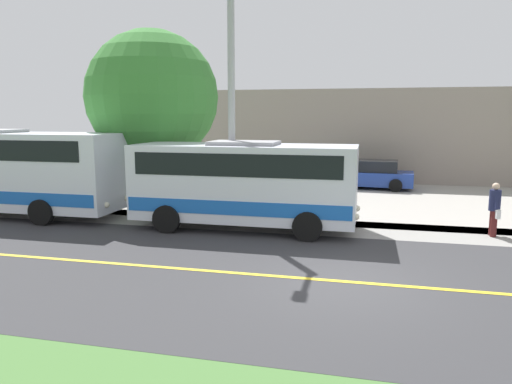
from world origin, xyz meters
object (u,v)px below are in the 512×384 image
Objects in this scene: street_light_pole at (230,99)px; tree_curbside at (152,97)px; pedestrian_with_bags at (494,208)px; shuttle_bus_front at (244,181)px; commercial_building at (357,133)px; parked_car_near at (370,175)px.

street_light_pole is 1.09× the size of tree_curbside.
shuttle_bus_front is at bearing -84.69° from pedestrian_with_bags.
street_light_pole is at bearing -87.53° from pedestrian_with_bags.
shuttle_bus_front is 4.40× the size of pedestrian_with_bags.
pedestrian_with_bags is at bearing 95.31° from shuttle_bus_front.
street_light_pole is 0.36× the size of commercial_building.
parked_car_near is 11.77m from tree_curbside.
tree_curbside is 0.33× the size of commercial_building.
tree_curbside reaches higher than commercial_building.
tree_curbside is at bearing -28.90° from commercial_building.
street_light_pole reaches higher than pedestrian_with_bags.
shuttle_bus_front is 10.81m from parked_car_near.
parked_car_near is 0.64× the size of tree_curbside.
shuttle_bus_front is at bearing -10.65° from commercial_building.
pedestrian_with_bags is 16.90m from commercial_building.
pedestrian_with_bags is 13.03m from tree_curbside.
commercial_building is (-16.17, -4.62, 1.69)m from pedestrian_with_bags.
tree_curbside is at bearing -50.56° from parked_car_near.
tree_curbside is (-2.53, -3.99, 0.18)m from street_light_pole.
pedestrian_with_bags is at bearing 21.95° from parked_car_near.
shuttle_bus_front is 1.64× the size of parked_car_near.
pedestrian_with_bags is (-0.72, 7.80, -0.69)m from shuttle_bus_front.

